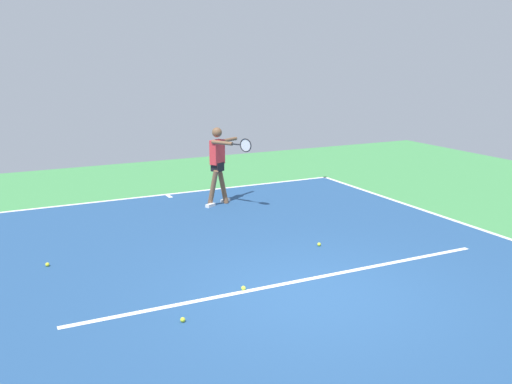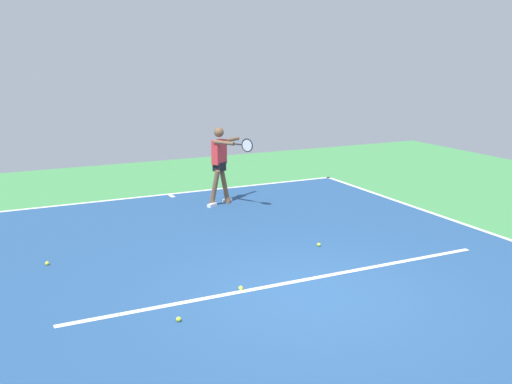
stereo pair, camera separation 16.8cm
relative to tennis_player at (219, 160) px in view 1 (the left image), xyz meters
The scene contains 10 objects.
ground_plane 5.53m from the tennis_player, 81.75° to the left, with size 22.86×22.86×0.00m, color #428E4C.
court_surface 5.53m from the tennis_player, 81.75° to the left, with size 9.29×13.79×0.00m, color navy.
court_line_baseline_near 1.95m from the tennis_player, 62.03° to the right, with size 9.29×0.10×0.01m, color white.
court_line_service 4.98m from the tennis_player, 80.80° to the left, with size 6.97×0.10×0.01m, color white.
court_line_centre_mark 1.80m from the tennis_player, 58.42° to the right, with size 0.10×0.30×0.01m, color white.
tennis_player is the anchor object (origin of this frame).
tennis_ball_far_corner 6.12m from the tennis_player, 62.47° to the left, with size 0.07×0.07×0.07m, color #CCE033.
tennis_ball_centre_court 5.13m from the tennis_player, 70.91° to the left, with size 0.07×0.07×0.07m, color #C6E53D.
tennis_ball_near_player 4.85m from the tennis_player, 31.07° to the left, with size 0.07×0.07×0.07m, color yellow.
tennis_ball_by_baseline 3.70m from the tennis_player, 96.89° to the left, with size 0.07×0.07×0.07m, color #CCE033.
Camera 1 is at (4.28, 6.64, 3.37)m, focal length 41.36 mm.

